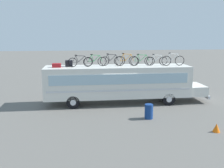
# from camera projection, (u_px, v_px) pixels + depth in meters

# --- Properties ---
(ground_plane) EXTENTS (120.00, 120.00, 0.00)m
(ground_plane) POSITION_uv_depth(u_px,v_px,m) (118.00, 103.00, 19.87)
(ground_plane) COLOR #605E59
(bus) EXTENTS (12.30, 2.46, 2.85)m
(bus) POSITION_uv_depth(u_px,v_px,m) (121.00, 82.00, 19.58)
(bus) COLOR silver
(bus) RESTS_ON ground
(luggage_bag_1) EXTENTS (0.62, 0.41, 0.28)m
(luggage_bag_1) POSITION_uv_depth(u_px,v_px,m) (57.00, 65.00, 18.61)
(luggage_bag_1) COLOR maroon
(luggage_bag_1) RESTS_ON bus
(luggage_bag_2) EXTENTS (0.52, 0.53, 0.45)m
(luggage_bag_2) POSITION_uv_depth(u_px,v_px,m) (69.00, 63.00, 19.12)
(luggage_bag_2) COLOR black
(luggage_bag_2) RESTS_ON bus
(rooftop_bicycle_1) EXTENTS (1.76, 0.44, 0.88)m
(rooftop_bicycle_1) POSITION_uv_depth(u_px,v_px,m) (80.00, 62.00, 18.91)
(rooftop_bicycle_1) COLOR black
(rooftop_bicycle_1) RESTS_ON bus
(rooftop_bicycle_2) EXTENTS (1.70, 0.44, 0.90)m
(rooftop_bicycle_2) POSITION_uv_depth(u_px,v_px,m) (95.00, 61.00, 19.35)
(rooftop_bicycle_2) COLOR black
(rooftop_bicycle_2) RESTS_ON bus
(rooftop_bicycle_3) EXTENTS (1.75, 0.44, 0.92)m
(rooftop_bicycle_3) POSITION_uv_depth(u_px,v_px,m) (111.00, 61.00, 19.60)
(rooftop_bicycle_3) COLOR black
(rooftop_bicycle_3) RESTS_ON bus
(rooftop_bicycle_4) EXTENTS (1.75, 0.44, 0.96)m
(rooftop_bicycle_4) POSITION_uv_depth(u_px,v_px,m) (127.00, 60.00, 19.54)
(rooftop_bicycle_4) COLOR black
(rooftop_bicycle_4) RESTS_ON bus
(rooftop_bicycle_5) EXTENTS (1.76, 0.44, 0.89)m
(rooftop_bicycle_5) POSITION_uv_depth(u_px,v_px,m) (142.00, 61.00, 19.64)
(rooftop_bicycle_5) COLOR black
(rooftop_bicycle_5) RESTS_ON bus
(rooftop_bicycle_6) EXTENTS (1.66, 0.44, 0.86)m
(rooftop_bicycle_6) POSITION_uv_depth(u_px,v_px,m) (157.00, 61.00, 19.76)
(rooftop_bicycle_6) COLOR black
(rooftop_bicycle_6) RESTS_ON bus
(rooftop_bicycle_7) EXTENTS (1.78, 0.44, 0.98)m
(rooftop_bicycle_7) POSITION_uv_depth(u_px,v_px,m) (173.00, 60.00, 19.58)
(rooftop_bicycle_7) COLOR black
(rooftop_bicycle_7) RESTS_ON bus
(trash_bin) EXTENTS (0.52, 0.52, 0.93)m
(trash_bin) POSITION_uv_depth(u_px,v_px,m) (149.00, 111.00, 16.20)
(trash_bin) COLOR navy
(trash_bin) RESTS_ON ground
(traffic_cone) EXTENTS (0.40, 0.40, 0.48)m
(traffic_cone) POSITION_uv_depth(u_px,v_px,m) (216.00, 128.00, 14.05)
(traffic_cone) COLOR orange
(traffic_cone) RESTS_ON ground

